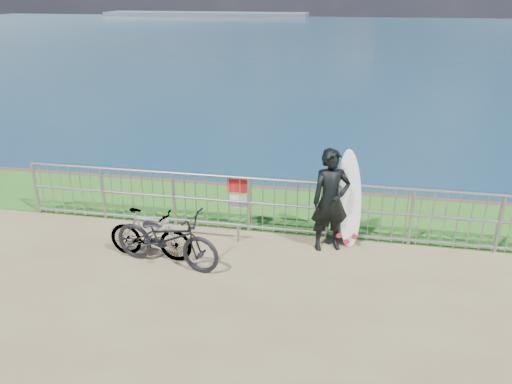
% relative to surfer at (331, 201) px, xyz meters
% --- Properties ---
extents(grass_strip, '(120.00, 120.00, 0.00)m').
position_rel_surfer_xyz_m(grass_strip, '(-1.05, 1.49, -0.93)').
color(grass_strip, '#24621B').
rests_on(grass_strip, ground).
extents(seascape, '(260.00, 260.00, 5.00)m').
position_rel_surfer_xyz_m(seascape, '(-44.80, 146.28, -4.97)').
color(seascape, brown).
rests_on(seascape, ground).
extents(railing, '(10.06, 0.10, 1.13)m').
position_rel_surfer_xyz_m(railing, '(-1.04, 0.39, -0.36)').
color(railing, gray).
rests_on(railing, ground).
extents(surfer, '(0.80, 0.66, 1.87)m').
position_rel_surfer_xyz_m(surfer, '(0.00, 0.00, 0.00)').
color(surfer, black).
rests_on(surfer, ground).
extents(surfboard, '(0.60, 0.57, 1.79)m').
position_rel_surfer_xyz_m(surfboard, '(0.33, 0.23, -0.11)').
color(surfboard, white).
rests_on(surfboard, ground).
extents(bicycle_near, '(2.04, 1.03, 1.02)m').
position_rel_surfer_xyz_m(bicycle_near, '(-2.65, -1.11, -0.43)').
color(bicycle_near, black).
rests_on(bicycle_near, ground).
extents(bicycle_far, '(1.55, 0.52, 0.91)m').
position_rel_surfer_xyz_m(bicycle_far, '(-3.02, -0.94, -0.48)').
color(bicycle_far, black).
rests_on(bicycle_far, ground).
extents(bike_rack, '(1.79, 0.05, 0.37)m').
position_rel_surfer_xyz_m(bike_rack, '(-2.45, -0.08, -0.63)').
color(bike_rack, gray).
rests_on(bike_rack, ground).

